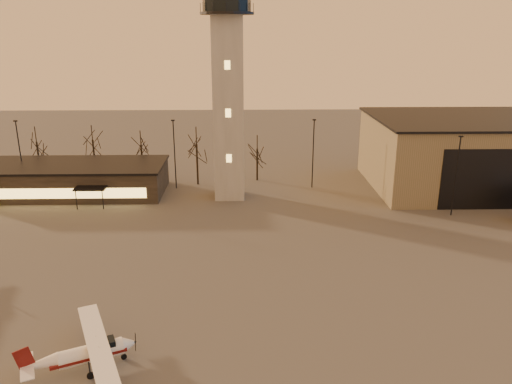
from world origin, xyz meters
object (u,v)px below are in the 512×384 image
control_tower (228,77)px  cessna_front (93,355)px  hangar (477,153)px  terminal (75,179)px

control_tower → cessna_front: 40.86m
cessna_front → hangar: bearing=18.9°
control_tower → terminal: control_tower is taller
hangar → control_tower: bearing=-173.7°
hangar → terminal: size_ratio=1.20×
control_tower → terminal: (-21.99, 1.98, -14.17)m
terminal → cessna_front: size_ratio=2.57×
terminal → control_tower: bearing=-5.1°
control_tower → hangar: size_ratio=1.07×
control_tower → terminal: 26.24m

